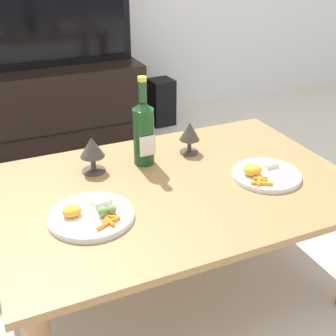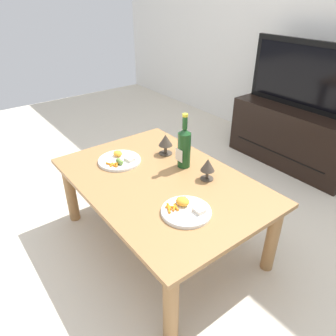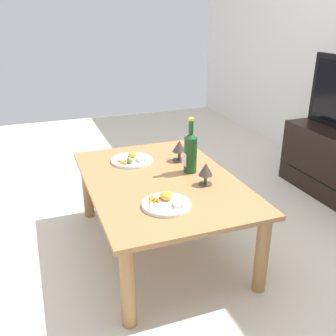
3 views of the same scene
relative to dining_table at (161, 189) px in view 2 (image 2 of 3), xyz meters
name	(u,v)px [view 2 (image 2 of 3)]	position (x,y,z in m)	size (l,w,h in m)	color
ground_plane	(162,240)	(0.00, 0.00, -0.39)	(6.40, 6.40, 0.00)	beige
dining_table	(161,189)	(0.00, 0.00, 0.00)	(1.22, 0.83, 0.46)	#9E7042
tv_stand	(295,136)	(-0.12, 1.56, -0.14)	(1.09, 0.46, 0.51)	black
tv_screen	(308,76)	(-0.12, 1.56, 0.39)	(1.04, 0.05, 0.54)	black
wine_bottle	(184,146)	(-0.04, 0.20, 0.20)	(0.08, 0.08, 0.33)	#19471E
goblet_left	(166,141)	(-0.23, 0.21, 0.16)	(0.09, 0.09, 0.13)	#473D33
goblet_right	(208,166)	(0.16, 0.21, 0.16)	(0.08, 0.08, 0.13)	#473D33
dinner_plate_left	(120,160)	(-0.32, -0.08, 0.08)	(0.26, 0.26, 0.05)	white
dinner_plate_right	(186,210)	(0.31, -0.08, 0.08)	(0.25, 0.25, 0.05)	white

